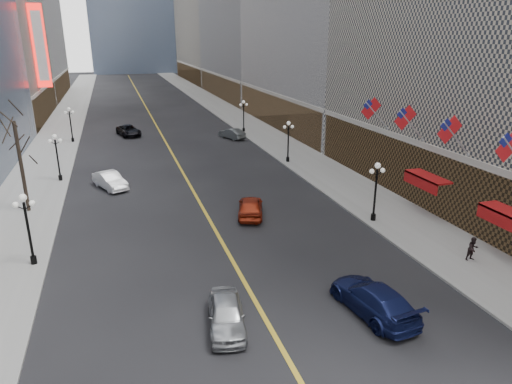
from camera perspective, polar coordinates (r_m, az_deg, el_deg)
sidewalk_east at (r=72.18m, az=-0.71°, el=8.24°), size 6.00×230.00×0.15m
sidewalk_west at (r=69.72m, az=-23.49°, el=6.31°), size 6.00×230.00×0.15m
lane_line at (r=79.38m, az=-12.68°, el=8.71°), size 0.25×200.00×0.02m
streetlamp_east_1 at (r=34.90m, az=14.77°, el=0.77°), size 1.26×0.44×4.52m
streetlamp_east_2 at (r=50.50m, az=4.06°, el=6.85°), size 1.26×0.44×4.52m
streetlamp_east_3 at (r=67.31m, az=-1.56°, el=9.90°), size 1.26×0.44×4.52m
streetlamp_west_1 at (r=30.40m, az=-26.70°, el=-3.39°), size 1.26×0.44×4.52m
streetlamp_west_2 at (r=47.50m, az=-23.64°, el=4.54°), size 1.26×0.44×4.52m
streetlamp_west_3 at (r=65.09m, az=-22.19°, el=8.22°), size 1.26×0.44×4.52m
flag_2 at (r=30.01m, az=29.27°, el=4.76°), size 2.87×0.12×2.87m
flag_3 at (r=33.55m, az=23.23°, el=6.90°), size 2.87×0.12×2.87m
flag_4 at (r=37.43m, az=18.36°, el=8.56°), size 2.87×0.12×2.87m
flag_5 at (r=41.54m, az=14.39°, el=9.86°), size 2.87×0.12×2.87m
awning_b at (r=31.69m, az=29.07°, el=-2.56°), size 1.40×4.00×0.93m
awning_c at (r=37.26m, az=20.44°, el=1.62°), size 1.40×4.00×0.93m
theatre_marquee at (r=78.61m, az=-25.40°, el=16.14°), size 2.00×0.55×12.00m
tree_west_far at (r=39.34m, az=-27.79°, el=6.25°), size 3.60×3.60×7.92m
car_nb_near at (r=22.69m, az=-3.72°, el=-15.01°), size 2.45×4.55×1.47m
car_nb_mid at (r=44.26m, az=-17.78°, el=1.38°), size 3.32×4.87×1.52m
car_nb_far at (r=67.70m, az=-15.63°, el=7.41°), size 3.69×5.77×1.48m
car_sb_near at (r=24.40m, az=14.46°, el=-12.80°), size 2.90×5.76×1.60m
car_sb_mid at (r=35.60m, az=-0.69°, el=-1.82°), size 3.19×5.00×1.59m
car_sb_far at (r=63.31m, az=-3.04°, el=7.30°), size 3.20×4.59×1.44m
ped_east_walk at (r=31.45m, az=25.48°, el=-6.43°), size 0.75×0.41×1.53m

